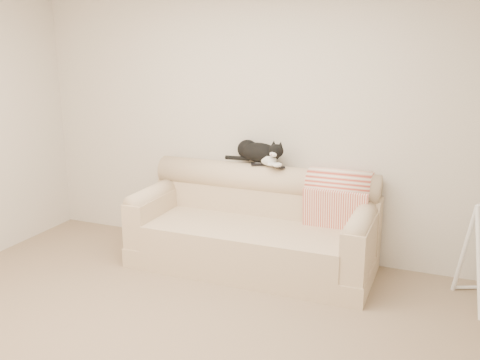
# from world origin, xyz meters

# --- Properties ---
(ground_plane) EXTENTS (5.00, 5.00, 0.00)m
(ground_plane) POSITION_xyz_m (0.00, 0.00, 0.00)
(ground_plane) COLOR #77614D
(ground_plane) RESTS_ON ground
(room_shell) EXTENTS (5.04, 4.04, 2.60)m
(room_shell) POSITION_xyz_m (0.00, 0.00, 1.53)
(room_shell) COLOR beige
(room_shell) RESTS_ON ground
(sofa) EXTENTS (2.20, 0.93, 0.90)m
(sofa) POSITION_xyz_m (-0.05, 1.62, 0.35)
(sofa) COLOR #BBAA8D
(sofa) RESTS_ON ground
(remote_a) EXTENTS (0.19, 0.11, 0.03)m
(remote_a) POSITION_xyz_m (-0.09, 1.85, 0.91)
(remote_a) COLOR black
(remote_a) RESTS_ON sofa
(remote_b) EXTENTS (0.17, 0.14, 0.02)m
(remote_b) POSITION_xyz_m (0.09, 1.84, 0.91)
(remote_b) COLOR black
(remote_b) RESTS_ON sofa
(tuxedo_cat) EXTENTS (0.63, 0.37, 0.25)m
(tuxedo_cat) POSITION_xyz_m (-0.11, 1.88, 1.01)
(tuxedo_cat) COLOR black
(tuxedo_cat) RESTS_ON sofa
(throw_blanket) EXTENTS (0.57, 0.38, 0.58)m
(throw_blanket) POSITION_xyz_m (0.67, 1.84, 0.72)
(throw_blanket) COLOR #BD3F2E
(throw_blanket) RESTS_ON sofa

